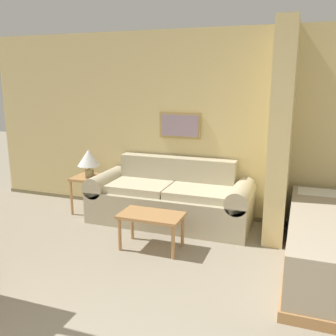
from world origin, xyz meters
The scene contains 6 objects.
wall_back centered at (0.00, 3.94, 1.29)m, with size 6.87×0.16×2.60m.
wall_partition_pillar centered at (1.10, 3.47, 1.30)m, with size 0.24×0.81×2.60m.
couch centered at (-0.30, 3.45, 0.33)m, with size 2.22×0.84×0.86m.
coffee_table centered at (-0.23, 2.58, 0.37)m, with size 0.73×0.42×0.42m.
side_table centered at (-1.55, 3.43, 0.46)m, with size 0.46×0.46×0.54m.
table_lamp centered at (-1.55, 3.43, 0.82)m, with size 0.33×0.33×0.41m.
Camera 1 is at (1.33, -1.17, 1.93)m, focal length 40.00 mm.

